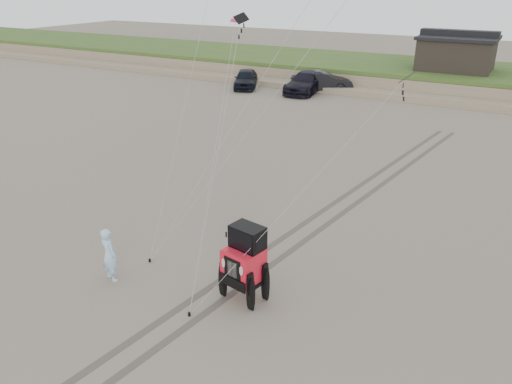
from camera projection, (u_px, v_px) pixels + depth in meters
ground at (182, 294)px, 15.77m from camera, size 160.00×160.00×0.00m
dune_ridge at (430, 77)px, 45.50m from camera, size 160.00×14.25×1.73m
cabin at (457, 52)px, 43.25m from camera, size 6.40×5.40×3.35m
truck_a at (246, 79)px, 44.79m from camera, size 3.84×5.22×1.65m
truck_b at (322, 81)px, 43.39m from camera, size 5.49×4.20×1.74m
truck_c at (306, 82)px, 43.00m from camera, size 2.81×6.18×1.75m
jeep at (244, 271)px, 15.20m from camera, size 3.18×5.54×1.94m
man at (109, 255)px, 16.17m from camera, size 0.77×0.61×1.87m
stake_main at (150, 260)px, 17.52m from camera, size 0.08×0.08×0.12m
stake_aux at (189, 314)px, 14.73m from camera, size 0.08×0.08×0.12m
tire_tracks at (333, 212)px, 21.28m from camera, size 5.22×29.74×0.01m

